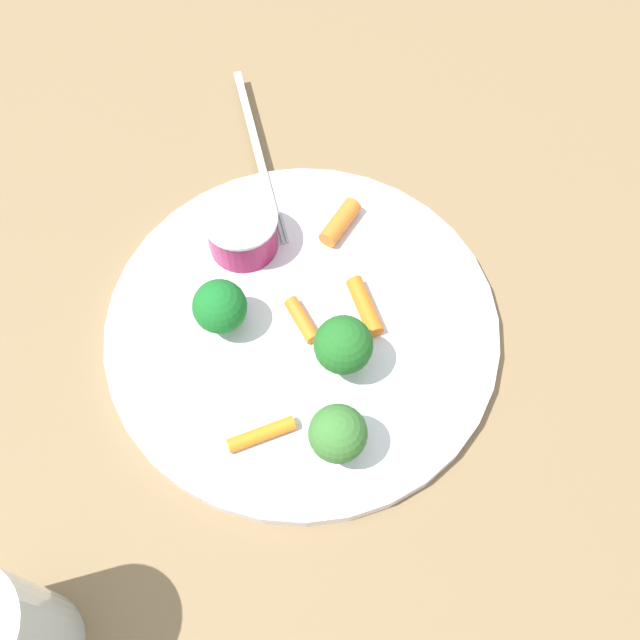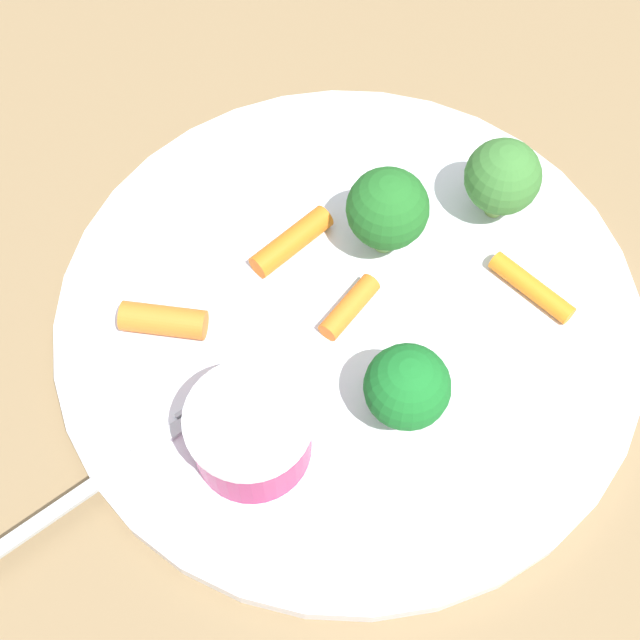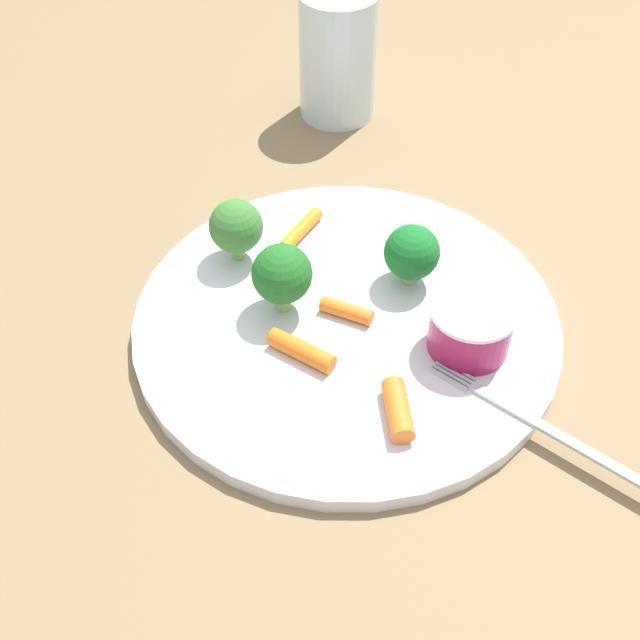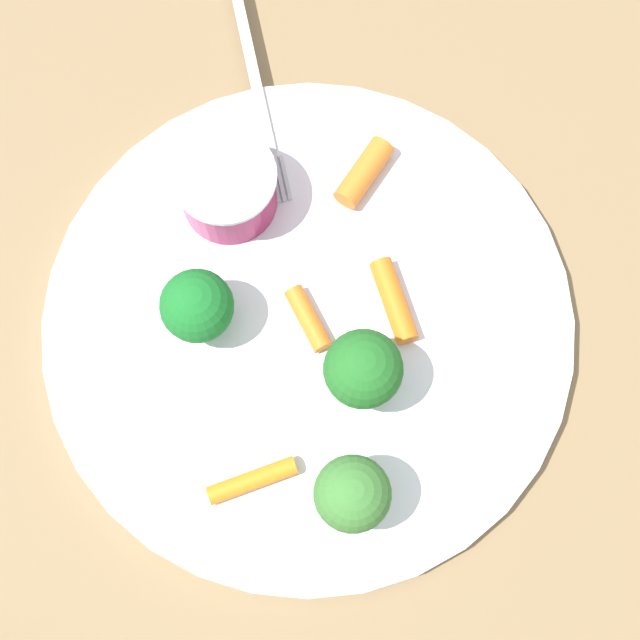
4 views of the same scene
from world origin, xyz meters
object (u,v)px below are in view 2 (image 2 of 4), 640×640
(broccoli_floret_1, at_px, (407,387))
(carrot_stick_2, at_px, (532,287))
(carrot_stick_0, at_px, (164,320))
(carrot_stick_1, at_px, (342,306))
(fork, at_px, (61,508))
(broccoli_floret_0, at_px, (503,177))
(sauce_cup, at_px, (251,433))
(plate, at_px, (349,318))
(carrot_stick_3, at_px, (292,241))
(broccoli_floret_2, at_px, (388,209))

(broccoli_floret_1, relative_size, carrot_stick_2, 0.98)
(carrot_stick_0, height_order, carrot_stick_1, carrot_stick_0)
(carrot_stick_2, relative_size, fork, 0.25)
(broccoli_floret_0, bearing_deg, fork, -99.99)
(sauce_cup, relative_size, broccoli_floret_1, 1.22)
(broccoli_floret_0, distance_m, carrot_stick_2, 0.06)
(plate, height_order, broccoli_floret_1, broccoli_floret_1)
(sauce_cup, relative_size, carrot_stick_3, 1.19)
(sauce_cup, bearing_deg, broccoli_floret_2, 102.22)
(sauce_cup, xyz_separation_m, broccoli_floret_0, (0.00, 0.18, 0.01))
(broccoli_floret_0, xyz_separation_m, broccoli_floret_1, (0.04, -0.12, -0.00))
(carrot_stick_1, bearing_deg, fork, -99.52)
(broccoli_floret_2, bearing_deg, carrot_stick_1, -76.77)
(broccoli_floret_0, bearing_deg, carrot_stick_1, -100.75)
(carrot_stick_2, xyz_separation_m, fork, (-0.09, -0.23, -0.00))
(carrot_stick_2, height_order, fork, carrot_stick_2)
(broccoli_floret_2, bearing_deg, fork, -94.55)
(carrot_stick_0, bearing_deg, carrot_stick_1, 47.78)
(plate, distance_m, sauce_cup, 0.09)
(carrot_stick_0, height_order, fork, carrot_stick_0)
(broccoli_floret_2, bearing_deg, carrot_stick_2, 20.35)
(plate, bearing_deg, carrot_stick_3, 169.41)
(fork, bearing_deg, carrot_stick_2, 68.79)
(broccoli_floret_2, height_order, carrot_stick_0, broccoli_floret_2)
(sauce_cup, xyz_separation_m, fork, (-0.04, -0.08, -0.02))
(broccoli_floret_2, xyz_separation_m, carrot_stick_0, (-0.05, -0.11, -0.02))
(carrot_stick_2, bearing_deg, fork, -111.21)
(fork, bearing_deg, carrot_stick_1, 80.48)
(broccoli_floret_2, distance_m, carrot_stick_1, 0.05)
(carrot_stick_0, height_order, carrot_stick_3, carrot_stick_0)
(plate, bearing_deg, broccoli_floret_2, 107.36)
(carrot_stick_0, relative_size, fork, 0.22)
(carrot_stick_2, distance_m, carrot_stick_3, 0.12)
(carrot_stick_1, xyz_separation_m, carrot_stick_3, (-0.04, 0.01, 0.00))
(carrot_stick_1, height_order, carrot_stick_3, carrot_stick_3)
(carrot_stick_2, bearing_deg, broccoli_floret_2, -159.65)
(broccoli_floret_1, xyz_separation_m, broccoli_floret_2, (-0.07, 0.07, 0.00))
(broccoli_floret_2, xyz_separation_m, carrot_stick_2, (0.07, 0.03, -0.03))
(carrot_stick_1, height_order, fork, carrot_stick_1)
(broccoli_floret_0, distance_m, carrot_stick_1, 0.11)
(plate, xyz_separation_m, carrot_stick_0, (-0.06, -0.07, 0.01))
(broccoli_floret_1, xyz_separation_m, fork, (-0.08, -0.14, -0.03))
(carrot_stick_0, distance_m, fork, 0.10)
(carrot_stick_1, relative_size, fork, 0.20)
(plate, relative_size, broccoli_floret_2, 5.59)
(sauce_cup, xyz_separation_m, broccoli_floret_2, (-0.03, 0.13, 0.01))
(plate, distance_m, broccoli_floret_1, 0.07)
(carrot_stick_3, relative_size, fork, 0.25)
(carrot_stick_2, bearing_deg, carrot_stick_1, -131.26)
(broccoli_floret_1, bearing_deg, broccoli_floret_2, 135.45)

